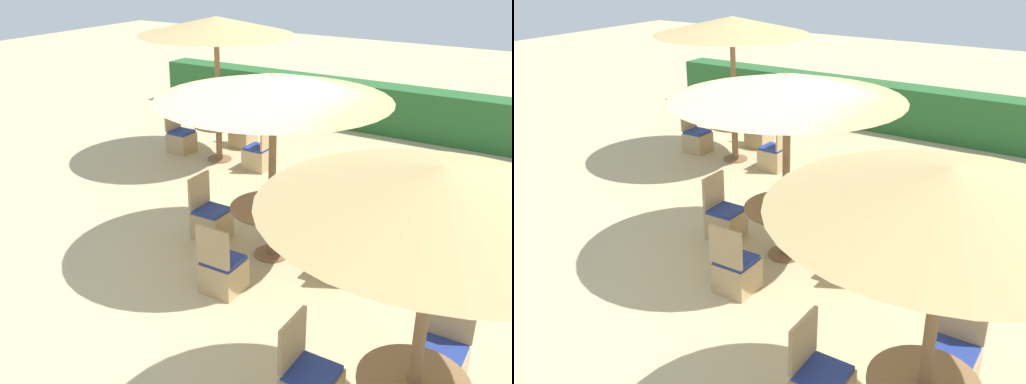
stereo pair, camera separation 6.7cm
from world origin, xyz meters
TOP-DOWN VIEW (x-y plane):
  - ground_plane at (0.00, 0.00)m, footprint 40.00×40.00m
  - hedge_row at (0.00, 6.91)m, footprint 13.00×0.70m
  - parasol_front_right at (2.88, -1.62)m, footprint 2.58×2.58m
  - patio_chair_front_right_north at (2.89, -0.73)m, footprint 0.46×0.46m
  - parasol_back_left at (-2.59, 3.37)m, footprint 2.88×2.88m
  - round_table_back_left at (-2.59, 3.37)m, footprint 1.00×1.00m
  - patio_chair_back_left_north at (-2.64, 4.31)m, footprint 0.46×0.46m
  - patio_chair_back_left_west at (-3.55, 3.35)m, footprint 0.46×0.46m
  - patio_chair_back_left_east at (-1.65, 3.34)m, footprint 0.46×0.46m
  - parasol_center at (0.23, 0.62)m, footprint 2.95×2.95m
  - round_table_center at (0.23, 0.62)m, footprint 1.12×1.12m
  - patio_chair_center_west at (-0.79, 0.62)m, footprint 0.46×0.46m
  - patio_chair_center_east at (1.30, 0.63)m, footprint 0.46×0.46m
  - patio_chair_center_south at (0.18, -0.45)m, footprint 0.46×0.46m

SIDE VIEW (x-z plane):
  - ground_plane at x=0.00m, z-range 0.00..0.00m
  - patio_chair_front_right_north at x=2.89m, z-range -0.20..0.73m
  - patio_chair_back_left_north at x=-2.64m, z-range -0.20..0.73m
  - patio_chair_back_left_west at x=-3.55m, z-range -0.20..0.73m
  - patio_chair_back_left_east at x=-1.65m, z-range -0.20..0.73m
  - patio_chair_center_west at x=-0.79m, z-range -0.20..0.73m
  - patio_chair_center_east at x=1.30m, z-range -0.20..0.73m
  - patio_chair_center_south at x=0.18m, z-range -0.20..0.73m
  - hedge_row at x=0.00m, z-range 0.00..1.06m
  - round_table_back_left at x=-2.59m, z-range 0.20..0.95m
  - round_table_center at x=0.23m, z-range 0.22..0.96m
  - parasol_center at x=0.23m, z-range 1.09..3.60m
  - parasol_front_right at x=2.88m, z-range 1.11..3.67m
  - parasol_back_left at x=-2.59m, z-range 1.21..3.96m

